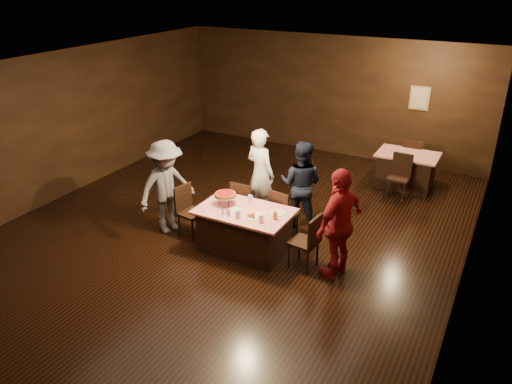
% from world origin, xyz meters
% --- Properties ---
extents(room, '(10.00, 10.04, 3.02)m').
position_xyz_m(room, '(0.00, 0.01, 2.14)').
color(room, black).
rests_on(room, ground).
extents(main_table, '(1.60, 1.00, 0.77)m').
position_xyz_m(main_table, '(0.55, -0.46, 0.39)').
color(main_table, red).
rests_on(main_table, ground).
extents(back_table, '(1.30, 0.90, 0.77)m').
position_xyz_m(back_table, '(2.35, 3.65, 0.39)').
color(back_table, '#AF0B12').
rests_on(back_table, ground).
extents(chair_far_left, '(0.43, 0.43, 0.95)m').
position_xyz_m(chair_far_left, '(0.15, 0.29, 0.47)').
color(chair_far_left, black).
rests_on(chair_far_left, ground).
extents(chair_far_right, '(0.49, 0.49, 0.95)m').
position_xyz_m(chair_far_right, '(0.95, 0.29, 0.47)').
color(chair_far_right, black).
rests_on(chair_far_right, ground).
extents(chair_end_left, '(0.47, 0.47, 0.95)m').
position_xyz_m(chair_end_left, '(-0.55, -0.46, 0.47)').
color(chair_end_left, black).
rests_on(chair_end_left, ground).
extents(chair_end_right, '(0.46, 0.46, 0.95)m').
position_xyz_m(chair_end_right, '(1.65, -0.46, 0.47)').
color(chair_end_right, black).
rests_on(chair_end_right, ground).
extents(chair_back_near, '(0.42, 0.42, 0.95)m').
position_xyz_m(chair_back_near, '(2.35, 2.95, 0.47)').
color(chair_back_near, black).
rests_on(chair_back_near, ground).
extents(chair_back_far, '(0.43, 0.43, 0.95)m').
position_xyz_m(chair_back_far, '(2.35, 4.25, 0.47)').
color(chair_back_far, black).
rests_on(chair_back_far, ground).
extents(diner_white_jacket, '(0.75, 0.60, 1.80)m').
position_xyz_m(diner_white_jacket, '(0.18, 0.81, 0.90)').
color(diner_white_jacket, white).
rests_on(diner_white_jacket, ground).
extents(diner_navy_hoodie, '(0.89, 0.73, 1.68)m').
position_xyz_m(diner_navy_hoodie, '(1.01, 0.85, 0.84)').
color(diner_navy_hoodie, black).
rests_on(diner_navy_hoodie, ground).
extents(diner_grey_knit, '(1.00, 1.29, 1.76)m').
position_xyz_m(diner_grey_knit, '(-1.04, -0.50, 0.88)').
color(diner_grey_knit, '#5D5E63').
rests_on(diner_grey_knit, ground).
extents(diner_red_shirt, '(0.72, 1.15, 1.82)m').
position_xyz_m(diner_red_shirt, '(2.20, -0.41, 0.91)').
color(diner_red_shirt, maroon).
rests_on(diner_red_shirt, ground).
extents(pizza_stand, '(0.38, 0.38, 0.22)m').
position_xyz_m(pizza_stand, '(0.15, -0.41, 0.95)').
color(pizza_stand, black).
rests_on(pizza_stand, main_table).
extents(plate_with_slice, '(0.25, 0.25, 0.06)m').
position_xyz_m(plate_with_slice, '(0.80, -0.64, 0.80)').
color(plate_with_slice, white).
rests_on(plate_with_slice, main_table).
extents(plate_empty, '(0.25, 0.25, 0.01)m').
position_xyz_m(plate_empty, '(1.10, -0.31, 0.78)').
color(plate_empty, white).
rests_on(plate_empty, main_table).
extents(glass_front_left, '(0.08, 0.08, 0.14)m').
position_xyz_m(glass_front_left, '(0.60, -0.76, 0.84)').
color(glass_front_left, silver).
rests_on(glass_front_left, main_table).
extents(glass_front_right, '(0.08, 0.08, 0.14)m').
position_xyz_m(glass_front_right, '(1.00, -0.71, 0.84)').
color(glass_front_right, silver).
rests_on(glass_front_right, main_table).
extents(glass_amber, '(0.08, 0.08, 0.14)m').
position_xyz_m(glass_amber, '(1.15, -0.51, 0.84)').
color(glass_amber, '#BF7F26').
rests_on(glass_amber, main_table).
extents(glass_back, '(0.08, 0.08, 0.14)m').
position_xyz_m(glass_back, '(0.50, -0.16, 0.84)').
color(glass_back, silver).
rests_on(glass_back, main_table).
extents(condiments, '(0.17, 0.10, 0.09)m').
position_xyz_m(condiments, '(0.37, -0.74, 0.82)').
color(condiments, silver).
rests_on(condiments, main_table).
extents(napkin_center, '(0.19, 0.19, 0.01)m').
position_xyz_m(napkin_center, '(0.85, -0.46, 0.77)').
color(napkin_center, white).
rests_on(napkin_center, main_table).
extents(napkin_left, '(0.21, 0.21, 0.01)m').
position_xyz_m(napkin_left, '(0.40, -0.51, 0.77)').
color(napkin_left, white).
rests_on(napkin_left, main_table).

